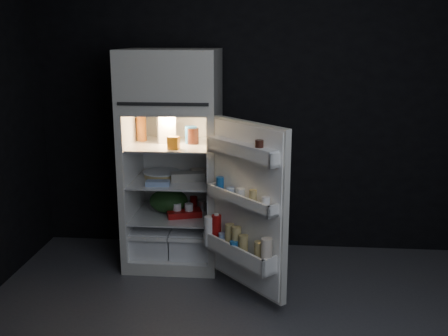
# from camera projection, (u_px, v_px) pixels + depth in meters

# --- Properties ---
(wall_back) EXTENTS (4.00, 0.00, 2.70)m
(wall_back) POSITION_uv_depth(u_px,v_px,m) (265.00, 99.00, 4.54)
(wall_back) COLOR black
(wall_back) RESTS_ON ground
(wall_front) EXTENTS (4.00, 0.00, 2.70)m
(wall_front) POSITION_uv_depth(u_px,v_px,m) (249.00, 264.00, 1.25)
(wall_front) COLOR black
(wall_front) RESTS_ON ground
(refrigerator) EXTENTS (0.76, 0.71, 1.78)m
(refrigerator) POSITION_uv_depth(u_px,v_px,m) (173.00, 151.00, 4.33)
(refrigerator) COLOR silver
(refrigerator) RESTS_ON ground
(fridge_door) EXTENTS (0.63, 0.66, 1.22)m
(fridge_door) POSITION_uv_depth(u_px,v_px,m) (245.00, 210.00, 3.71)
(fridge_door) COLOR silver
(fridge_door) RESTS_ON ground
(milk_jug) EXTENTS (0.17, 0.17, 0.24)m
(milk_jug) POSITION_uv_depth(u_px,v_px,m) (166.00, 128.00, 4.29)
(milk_jug) COLOR white
(milk_jug) RESTS_ON refrigerator
(mayo_jar) EXTENTS (0.10, 0.10, 0.14)m
(mayo_jar) POSITION_uv_depth(u_px,v_px,m) (191.00, 135.00, 4.26)
(mayo_jar) COLOR #1D589D
(mayo_jar) RESTS_ON refrigerator
(jam_jar) EXTENTS (0.11, 0.11, 0.13)m
(jam_jar) POSITION_uv_depth(u_px,v_px,m) (193.00, 136.00, 4.25)
(jam_jar) COLOR black
(jam_jar) RESTS_ON refrigerator
(amber_bottle) EXTENTS (0.11, 0.11, 0.22)m
(amber_bottle) POSITION_uv_depth(u_px,v_px,m) (141.00, 128.00, 4.36)
(amber_bottle) COLOR #B1591C
(amber_bottle) RESTS_ON refrigerator
(small_carton) EXTENTS (0.09, 0.08, 0.10)m
(small_carton) POSITION_uv_depth(u_px,v_px,m) (173.00, 143.00, 4.05)
(small_carton) COLOR orange
(small_carton) RESTS_ON refrigerator
(egg_carton) EXTENTS (0.29, 0.16, 0.07)m
(egg_carton) POSITION_uv_depth(u_px,v_px,m) (188.00, 177.00, 4.28)
(egg_carton) COLOR gray
(egg_carton) RESTS_ON refrigerator
(pie) EXTENTS (0.29, 0.29, 0.04)m
(pie) POSITION_uv_depth(u_px,v_px,m) (162.00, 175.00, 4.40)
(pie) COLOR tan
(pie) RESTS_ON refrigerator
(flat_package) EXTENTS (0.19, 0.11, 0.04)m
(flat_package) POSITION_uv_depth(u_px,v_px,m) (158.00, 183.00, 4.15)
(flat_package) COLOR #85A1CE
(flat_package) RESTS_ON refrigerator
(wrapped_pkg) EXTENTS (0.16, 0.14, 0.05)m
(wrapped_pkg) POSITION_uv_depth(u_px,v_px,m) (199.00, 172.00, 4.47)
(wrapped_pkg) COLOR beige
(wrapped_pkg) RESTS_ON refrigerator
(produce_bag) EXTENTS (0.38, 0.34, 0.20)m
(produce_bag) POSITION_uv_depth(u_px,v_px,m) (169.00, 201.00, 4.43)
(produce_bag) COLOR #193815
(produce_bag) RESTS_ON refrigerator
(yogurt_tray) EXTENTS (0.31, 0.23, 0.05)m
(yogurt_tray) POSITION_uv_depth(u_px,v_px,m) (184.00, 213.00, 4.34)
(yogurt_tray) COLOR maroon
(yogurt_tray) RESTS_ON refrigerator
(small_can_red) EXTENTS (0.08, 0.08, 0.09)m
(small_can_red) POSITION_uv_depth(u_px,v_px,m) (194.00, 202.00, 4.58)
(small_can_red) COLOR maroon
(small_can_red) RESTS_ON refrigerator
(small_can_silver) EXTENTS (0.09, 0.09, 0.09)m
(small_can_silver) POSITION_uv_depth(u_px,v_px,m) (202.00, 206.00, 4.47)
(small_can_silver) COLOR silver
(small_can_silver) RESTS_ON refrigerator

